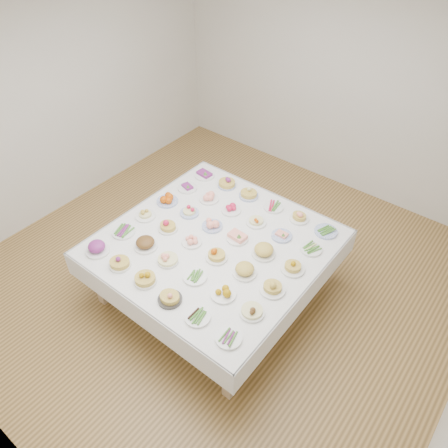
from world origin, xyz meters
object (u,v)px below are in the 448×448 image
Objects in this scene: dish_18 at (167,198)px; dish_35 at (326,231)px; dish_0 at (97,247)px; display_table at (215,247)px.

dish_35 is at bearing 21.85° from dish_18.
dish_0 reaches higher than dish_35.
dish_35 is at bearing 45.36° from display_table.
display_table is 8.93× the size of dish_18.
dish_35 is (1.60, 0.64, -0.03)m from dish_18.
dish_18 reaches higher than display_table.
dish_0 is at bearing -134.56° from dish_35.
dish_18 is at bearing 168.49° from display_table.
dish_0 is 0.99× the size of dish_35.
dish_18 reaches higher than dish_35.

